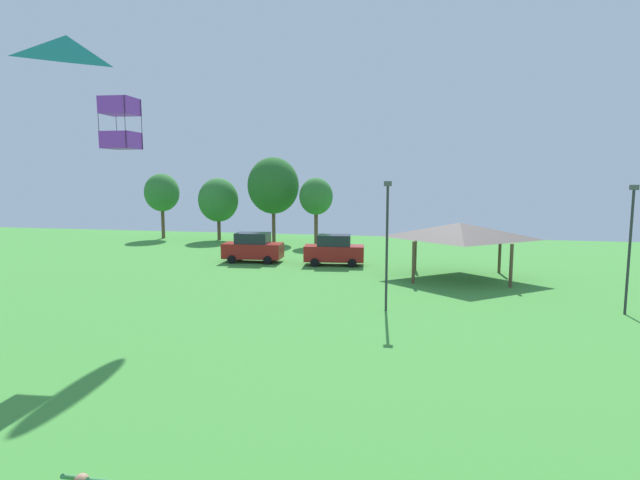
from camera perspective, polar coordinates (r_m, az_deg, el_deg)
name	(u,v)px	position (r m, az deg, el deg)	size (l,w,h in m)	color
kite_flying_4	(68,61)	(26.71, -26.89, 17.74)	(3.91, 3.86, 0.78)	blue
kite_flying_6	(121,123)	(21.46, -21.84, 12.27)	(1.29, 1.29, 1.98)	purple
parked_car_leftmost	(253,248)	(38.78, -7.68, -0.86)	(4.62, 2.32, 2.27)	maroon
parked_car_second_from_left	(334,250)	(37.03, 1.63, -1.17)	(4.56, 2.32, 2.28)	maroon
park_pavilion	(460,231)	(33.22, 15.69, 1.04)	(7.32, 6.11, 3.60)	brown
light_post_0	(630,242)	(27.32, 31.92, -0.20)	(0.36, 0.20, 6.10)	#2D2D33
light_post_1	(387,239)	(24.02, 7.66, 0.15)	(0.36, 0.20, 6.27)	#2D2D33
treeline_tree_0	(162,193)	(56.44, -17.62, 5.17)	(3.68, 3.68, 6.98)	brown
treeline_tree_1	(218,200)	(53.47, -11.55, 4.49)	(4.16, 4.16, 6.50)	brown
treeline_tree_2	(273,186)	(50.88, -5.36, 6.20)	(5.18, 5.18, 8.58)	brown
treeline_tree_3	(316,197)	(48.34, -0.46, 4.98)	(3.25, 3.25, 6.52)	brown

